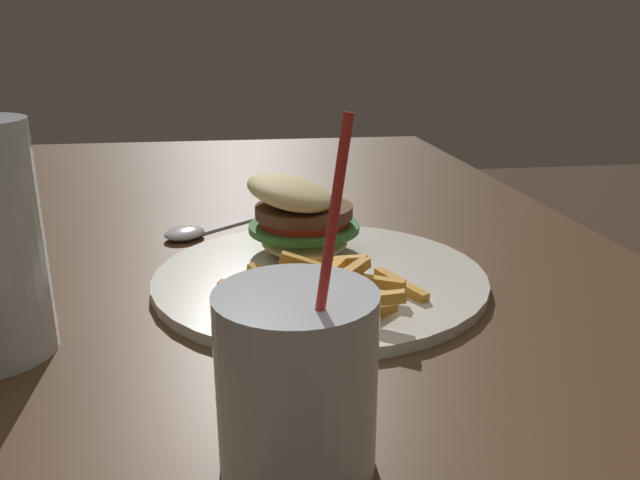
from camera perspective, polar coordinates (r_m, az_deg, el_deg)
The scene contains 4 objects.
dining_table at distance 0.70m, azimuth -13.60°, elevation -10.13°, with size 1.62×1.01×0.77m.
meal_plate_near at distance 0.61m, azimuth -0.80°, elevation -1.01°, with size 0.32×0.32×0.10m.
juice_glass at distance 0.34m, azimuth -2.13°, elevation -13.18°, with size 0.09×0.09×0.19m.
spoon at distance 0.75m, azimuth -11.75°, elevation 0.73°, with size 0.12×0.14×0.01m.
Camera 1 is at (-0.62, -0.08, 1.00)m, focal length 35.00 mm.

